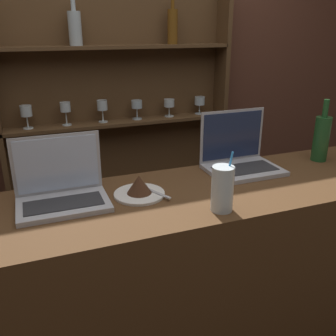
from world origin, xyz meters
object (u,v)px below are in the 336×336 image
laptop_far (239,157)px  water_glass (222,189)px  laptop_near (61,188)px  wine_bottle_green (321,138)px  cake_plate (139,188)px

laptop_far → water_glass: bearing=-128.9°
laptop_near → laptop_far: laptop_far is taller
laptop_near → wine_bottle_green: 1.18m
laptop_far → wine_bottle_green: bearing=-4.9°
laptop_far → water_glass: 0.42m
cake_plate → wine_bottle_green: bearing=4.9°
laptop_near → water_glass: bearing=-26.7°
laptop_near → cake_plate: size_ratio=1.64×
wine_bottle_green → water_glass: bearing=-156.7°
laptop_near → water_glass: laptop_near is taller
laptop_far → cake_plate: (-0.49, -0.11, -0.03)m
laptop_near → water_glass: 0.57m
cake_plate → water_glass: 0.32m
wine_bottle_green → laptop_near: bearing=-178.1°
water_glass → cake_plate: bearing=136.8°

